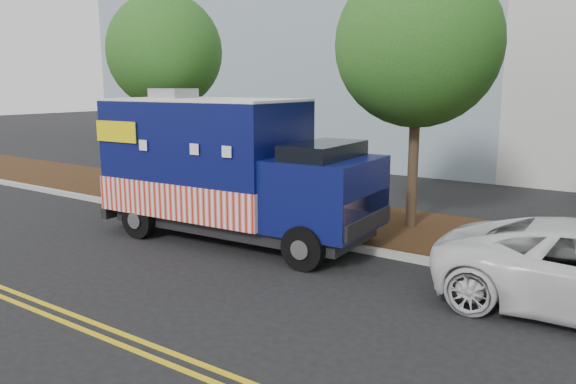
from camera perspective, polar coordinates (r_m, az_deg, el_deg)
The scene contains 9 objects.
ground at distance 12.68m, azimuth -3.23°, elevation -6.18°, with size 120.00×120.00×0.00m, color black.
curb at distance 13.74m, azimuth 0.39°, elevation -4.48°, with size 120.00×0.18×0.15m, color #9E9E99.
mulch_strip at distance 15.46m, azimuth 4.82°, elevation -2.77°, with size 120.00×4.00×0.15m, color #321E0E.
centerline_near at distance 9.80m, azimuth -19.93°, elevation -12.07°, with size 120.00×0.10×0.01m, color gold.
centerline_far at distance 9.68m, azimuth -21.16°, elevation -12.47°, with size 120.00×0.10×0.01m, color gold.
tree_a at distance 18.35m, azimuth -12.42°, elevation 13.72°, with size 3.57×3.57×6.50m.
tree_b at distance 14.39m, azimuth 13.08°, elevation 14.37°, with size 4.03×4.03×6.69m.
sign_post at distance 17.31m, azimuth -12.70°, elevation 2.27°, with size 0.06×0.06×2.40m, color #473828.
food_truck at distance 13.62m, azimuth -6.32°, elevation 2.03°, with size 7.00×2.98×3.61m.
Camera 1 is at (7.53, -9.50, 3.73)m, focal length 35.00 mm.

